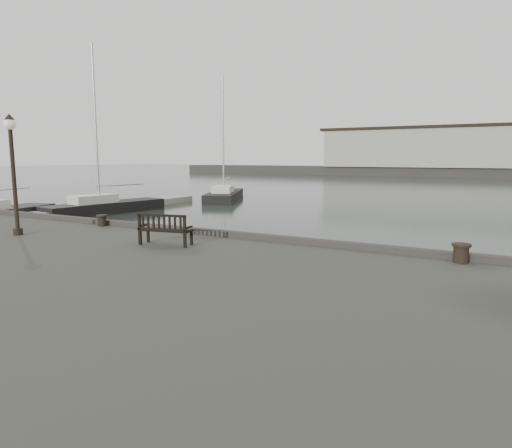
{
  "coord_description": "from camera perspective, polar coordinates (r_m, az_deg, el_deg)",
  "views": [
    {
      "loc": [
        7.04,
        -12.25,
        4.07
      ],
      "look_at": [
        0.46,
        -0.5,
        2.1
      ],
      "focal_mm": 32.0,
      "sensor_mm": 36.0,
      "label": 1
    }
  ],
  "objects": [
    {
      "name": "yacht_d",
      "position": [
        44.29,
        -3.95,
        3.34
      ],
      "size": [
        6.44,
        9.93,
        12.22
      ],
      "rotation": [
        0.0,
        0.0,
        0.43
      ],
      "color": "black",
      "rests_on": "ground"
    },
    {
      "name": "lamp_post",
      "position": [
        16.64,
        -28.16,
        7.27
      ],
      "size": [
        0.39,
        0.39,
        3.88
      ],
      "rotation": [
        0.0,
        0.0,
        0.23
      ],
      "color": "black",
      "rests_on": "quay"
    },
    {
      "name": "pontoon",
      "position": [
        35.22,
        -21.17,
        1.54
      ],
      "size": [
        2.0,
        24.0,
        0.5
      ],
      "primitive_type": "cube",
      "color": "#9F9D93",
      "rests_on": "ground"
    },
    {
      "name": "breakwater",
      "position": [
        104.89,
        23.14,
        7.79
      ],
      "size": [
        140.0,
        9.5,
        12.2
      ],
      "color": "#383530",
      "rests_on": "ground"
    },
    {
      "name": "bollard_left",
      "position": [
        17.75,
        -18.7,
        0.43
      ],
      "size": [
        0.48,
        0.48,
        0.41
      ],
      "primitive_type": "cylinder",
      "rotation": [
        0.0,
        0.0,
        -0.24
      ],
      "color": "black",
      "rests_on": "quay"
    },
    {
      "name": "yacht_c",
      "position": [
        35.43,
        -18.3,
        1.71
      ],
      "size": [
        3.63,
        9.55,
        12.58
      ],
      "rotation": [
        0.0,
        0.0,
        -0.15
      ],
      "color": "black",
      "rests_on": "ground"
    },
    {
      "name": "ground",
      "position": [
        14.7,
        -0.6,
        -7.75
      ],
      "size": [
        400.0,
        400.0,
        0.0
      ],
      "primitive_type": "plane",
      "color": "black",
      "rests_on": "ground"
    },
    {
      "name": "bench",
      "position": [
        13.43,
        -11.26,
        -1.39
      ],
      "size": [
        1.62,
        0.83,
        0.89
      ],
      "rotation": [
        0.0,
        0.0,
        0.21
      ],
      "color": "black",
      "rests_on": "quay"
    },
    {
      "name": "bollard_right",
      "position": [
        12.0,
        24.24,
        -3.36
      ],
      "size": [
        0.56,
        0.56,
        0.46
      ],
      "primitive_type": "cylinder",
      "rotation": [
        0.0,
        0.0,
        -0.32
      ],
      "color": "black",
      "rests_on": "quay"
    }
  ]
}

